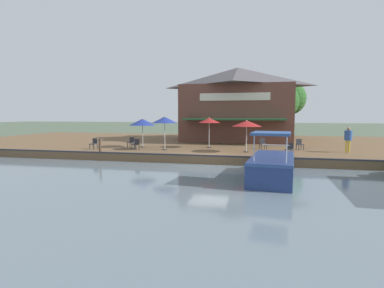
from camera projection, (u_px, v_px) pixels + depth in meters
The scene contains 19 objects.
ground_plane at pixel (209, 166), 19.46m from camera, with size 220.00×220.00×0.00m, color #4C5B47.
quay_deck at pixel (227, 145), 30.12m from camera, with size 22.00×56.00×0.60m, color brown.
quay_edge_fender at pixel (209, 156), 19.50m from camera, with size 0.20×50.40×0.10m, color #2D2D33.
waterfront_restaurant at pixel (237, 103), 32.09m from camera, with size 10.56×11.44×7.71m.
patio_umbrella_far_corner at pixel (209, 121), 24.49m from camera, with size 1.81×1.81×2.49m.
patio_umbrella_back_row at pixel (142, 122), 24.81m from camera, with size 2.19×2.19×2.42m.
patio_umbrella_by_entrance at pixel (247, 124), 21.53m from camera, with size 2.15×2.15×2.33m.
patio_umbrella_mid_patio_left at pixel (165, 120), 22.94m from camera, with size 1.95×1.95×2.60m.
cafe_chair_back_row_seat at pixel (94, 143), 23.58m from camera, with size 0.49×0.49×0.85m.
cafe_chair_facing_river at pixel (300, 144), 23.09m from camera, with size 0.56×0.56×0.85m.
cafe_chair_far_corner_seat at pixel (290, 148), 19.85m from camera, with size 0.56×0.56×0.85m.
cafe_chair_mid_patio at pixel (131, 142), 24.75m from camera, with size 0.48×0.48×0.85m.
cafe_chair_beside_entrance at pixel (263, 143), 23.75m from camera, with size 0.57×0.57×0.85m.
cafe_chair_under_first_umbrella at pixel (136, 144), 23.12m from camera, with size 0.53×0.53×0.85m.
person_mid_patio at pixel (348, 136), 21.45m from camera, with size 0.52×0.52×1.82m.
motorboat_mid_row at pixel (273, 165), 15.52m from camera, with size 6.38×2.60×2.44m.
mooring_post at pixel (100, 145), 21.41m from camera, with size 0.22×0.22×1.01m.
tree_behind_restaurant at pixel (288, 99), 35.48m from camera, with size 4.11×3.92×6.61m.
tree_upstream_bank at pixel (280, 102), 33.12m from camera, with size 3.99×3.80×6.09m.
Camera 1 is at (19.01, 3.10, 3.30)m, focal length 28.00 mm.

